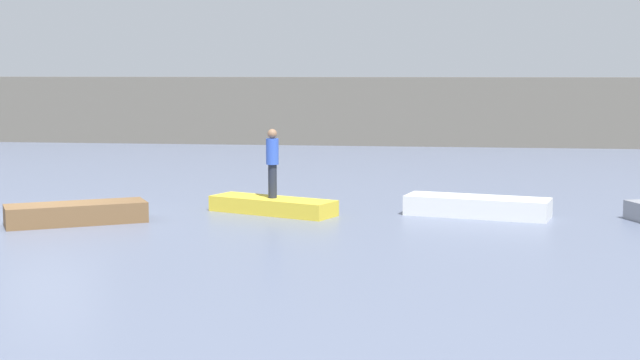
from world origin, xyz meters
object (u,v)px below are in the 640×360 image
(rowboat_brown, at_px, (76,213))
(rowboat_yellow, at_px, (273,206))
(rowboat_white, at_px, (477,207))
(person_blue_shirt, at_px, (272,159))

(rowboat_brown, distance_m, rowboat_yellow, 4.88)
(rowboat_white, distance_m, person_blue_shirt, 5.32)
(rowboat_brown, bearing_deg, person_blue_shirt, -3.74)
(rowboat_yellow, height_order, rowboat_white, rowboat_white)
(rowboat_yellow, bearing_deg, rowboat_white, 25.38)
(rowboat_brown, relative_size, rowboat_yellow, 0.98)
(rowboat_yellow, relative_size, person_blue_shirt, 1.89)
(rowboat_yellow, distance_m, rowboat_white, 5.19)
(rowboat_yellow, bearing_deg, person_blue_shirt, -143.31)
(person_blue_shirt, bearing_deg, rowboat_brown, -153.85)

